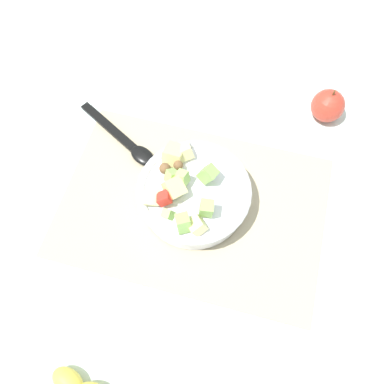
{
  "coord_description": "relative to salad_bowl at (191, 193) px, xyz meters",
  "views": [
    {
      "loc": [
        0.08,
        -0.31,
        0.72
      ],
      "look_at": [
        -0.0,
        0.01,
        0.05
      ],
      "focal_mm": 37.88,
      "sensor_mm": 36.0,
      "label": 1
    }
  ],
  "objects": [
    {
      "name": "whole_apple",
      "position": [
        0.22,
        0.27,
        -0.01
      ],
      "size": [
        0.07,
        0.07,
        0.08
      ],
      "color": "#BC3828",
      "rests_on": "ground_plane"
    },
    {
      "name": "serving_spoon",
      "position": [
        -0.16,
        0.09,
        -0.03
      ],
      "size": [
        0.2,
        0.13,
        0.01
      ],
      "color": "black",
      "rests_on": "placemat"
    },
    {
      "name": "ground_plane",
      "position": [
        0.01,
        -0.01,
        -0.04
      ],
      "size": [
        2.4,
        2.4,
        0.0
      ],
      "primitive_type": "plane",
      "color": "silver"
    },
    {
      "name": "placemat",
      "position": [
        0.01,
        -0.01,
        -0.04
      ],
      "size": [
        0.5,
        0.34,
        0.01
      ],
      "primitive_type": "cube",
      "color": "tan",
      "rests_on": "ground_plane"
    },
    {
      "name": "salad_bowl",
      "position": [
        0.0,
        0.0,
        0.0
      ],
      "size": [
        0.21,
        0.21,
        0.09
      ],
      "color": "white",
      "rests_on": "placemat"
    }
  ]
}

